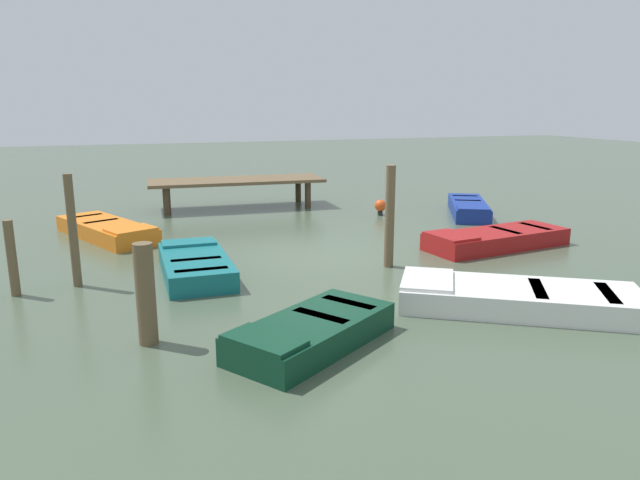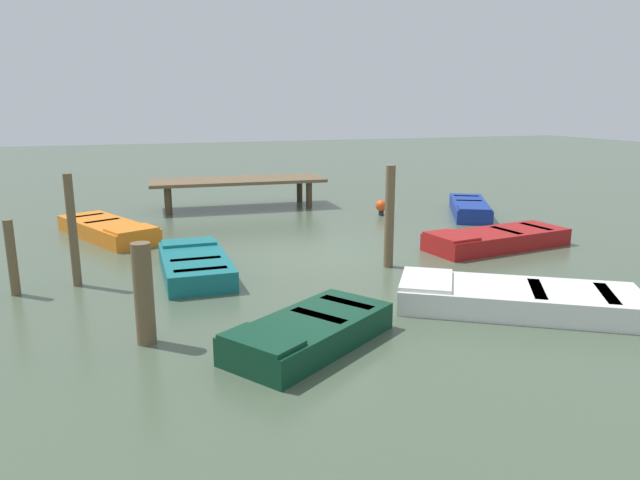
% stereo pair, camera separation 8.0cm
% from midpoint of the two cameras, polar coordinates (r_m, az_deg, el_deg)
% --- Properties ---
extents(ground_plane, '(80.00, 80.00, 0.00)m').
position_cam_midpoint_polar(ground_plane, '(13.29, -0.17, -1.47)').
color(ground_plane, '#475642').
extents(dock_segment, '(5.69, 2.08, 0.95)m').
position_cam_midpoint_polar(dock_segment, '(19.36, -8.26, 5.58)').
color(dock_segment, brown).
rests_on(dock_segment, ground_plane).
extents(rowboat_red, '(3.72, 1.73, 0.46)m').
position_cam_midpoint_polar(rowboat_red, '(14.54, 16.59, 0.13)').
color(rowboat_red, maroon).
rests_on(rowboat_red, ground_plane).
extents(rowboat_teal, '(1.29, 2.84, 0.46)m').
position_cam_midpoint_polar(rowboat_teal, '(11.96, -12.26, -2.38)').
color(rowboat_teal, '#14666B').
rests_on(rowboat_teal, ground_plane).
extents(rowboat_blue, '(2.47, 3.47, 0.46)m').
position_cam_midpoint_polar(rowboat_blue, '(18.66, 14.15, 3.08)').
color(rowboat_blue, navy).
rests_on(rowboat_blue, ground_plane).
extents(rowboat_dark_green, '(2.81, 2.42, 0.46)m').
position_cam_midpoint_polar(rowboat_dark_green, '(8.36, -1.12, -8.94)').
color(rowboat_dark_green, '#0C3823').
rests_on(rowboat_dark_green, ground_plane).
extents(rowboat_orange, '(2.56, 3.73, 0.46)m').
position_cam_midpoint_polar(rowboat_orange, '(15.92, -20.21, 0.97)').
color(rowboat_orange, orange).
rests_on(rowboat_orange, ground_plane).
extents(rowboat_white, '(4.04, 3.27, 0.46)m').
position_cam_midpoint_polar(rowboat_white, '(10.29, 18.41, -5.33)').
color(rowboat_white, silver).
rests_on(rowboat_white, ground_plane).
extents(mooring_piling_mid_left, '(0.28, 0.28, 1.48)m').
position_cam_midpoint_polar(mooring_piling_mid_left, '(8.64, -16.89, -5.08)').
color(mooring_piling_mid_left, brown).
rests_on(mooring_piling_mid_left, ground_plane).
extents(mooring_piling_far_left, '(0.16, 0.16, 2.12)m').
position_cam_midpoint_polar(mooring_piling_far_left, '(11.75, -23.15, 0.81)').
color(mooring_piling_far_left, brown).
rests_on(mooring_piling_far_left, ground_plane).
extents(mooring_piling_mid_right, '(0.17, 0.17, 1.38)m').
position_cam_midpoint_polar(mooring_piling_mid_right, '(11.72, -28.01, -1.59)').
color(mooring_piling_mid_right, brown).
rests_on(mooring_piling_mid_right, ground_plane).
extents(mooring_piling_center, '(0.20, 0.20, 2.14)m').
position_cam_midpoint_polar(mooring_piling_center, '(12.20, 6.62, 2.26)').
color(mooring_piling_center, brown).
rests_on(mooring_piling_center, ground_plane).
extents(marker_buoy, '(0.36, 0.36, 0.48)m').
position_cam_midpoint_polar(marker_buoy, '(18.07, 5.78, 3.32)').
color(marker_buoy, '#262626').
rests_on(marker_buoy, ground_plane).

